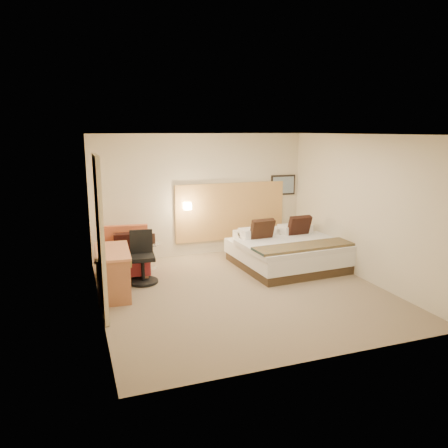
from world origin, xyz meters
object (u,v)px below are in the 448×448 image
object	(u,v)px
side_table	(149,255)
desk_chair	(143,262)
desk	(114,259)
lounge_chair	(126,257)
bed	(287,251)

from	to	relation	value
side_table	desk_chair	distance (m)	0.80
desk	desk_chair	distance (m)	0.72
desk_chair	lounge_chair	bearing A→B (deg)	115.88
lounge_chair	side_table	size ratio (longest dim) A/B	1.75
bed	side_table	bearing A→B (deg)	164.01
bed	desk_chair	distance (m)	2.96
bed	lounge_chair	size ratio (longest dim) A/B	2.19
lounge_chair	desk_chair	size ratio (longest dim) A/B	1.02
side_table	desk	world-z (taller)	desk
bed	desk	xyz separation A→B (m)	(-3.51, -0.39, 0.29)
bed	side_table	distance (m)	2.83
lounge_chair	side_table	xyz separation A→B (m)	(0.49, 0.25, -0.08)
lounge_chair	side_table	world-z (taller)	lounge_chair
side_table	desk	distance (m)	1.45
bed	desk_chair	bearing A→B (deg)	179.50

